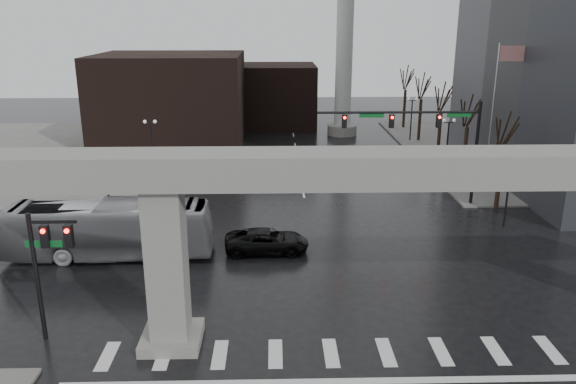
# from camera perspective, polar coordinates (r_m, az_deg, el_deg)

# --- Properties ---
(ground) EXTENTS (160.00, 160.00, 0.00)m
(ground) POSITION_cam_1_polar(r_m,az_deg,el_deg) (26.16, 4.15, -14.79)
(ground) COLOR black
(ground) RESTS_ON ground
(sidewalk_ne) EXTENTS (28.00, 36.00, 0.15)m
(sidewalk_ne) POSITION_cam_1_polar(r_m,az_deg,el_deg) (66.06, 24.09, 3.76)
(sidewalk_ne) COLOR slate
(sidewalk_ne) RESTS_ON ground
(sidewalk_nw) EXTENTS (28.00, 36.00, 0.15)m
(sidewalk_nw) POSITION_cam_1_polar(r_m,az_deg,el_deg) (64.15, -23.05, 3.52)
(sidewalk_nw) COLOR slate
(sidewalk_nw) RESTS_ON ground
(elevated_guideway) EXTENTS (48.00, 2.60, 8.70)m
(elevated_guideway) POSITION_cam_1_polar(r_m,az_deg,el_deg) (23.41, 7.60, -0.24)
(elevated_guideway) COLOR gray
(elevated_guideway) RESTS_ON ground
(building_far_left) EXTENTS (16.00, 14.00, 10.00)m
(building_far_left) POSITION_cam_1_polar(r_m,az_deg,el_deg) (65.68, -11.77, 9.22)
(building_far_left) COLOR black
(building_far_left) RESTS_ON ground
(building_far_mid) EXTENTS (10.00, 10.00, 8.00)m
(building_far_mid) POSITION_cam_1_polar(r_m,az_deg,el_deg) (74.69, -1.16, 9.75)
(building_far_mid) COLOR black
(building_far_mid) RESTS_ON ground
(smokestack) EXTENTS (3.60, 3.60, 30.00)m
(smokestack) POSITION_cam_1_polar(r_m,az_deg,el_deg) (68.54, 5.83, 16.82)
(smokestack) COLOR beige
(smokestack) RESTS_ON ground
(signal_mast_arm) EXTENTS (12.12, 0.43, 8.00)m
(signal_mast_arm) POSITION_cam_1_polar(r_m,az_deg,el_deg) (43.14, 13.95, 6.07)
(signal_mast_arm) COLOR black
(signal_mast_arm) RESTS_ON ground
(signal_left_pole) EXTENTS (2.30, 0.30, 6.00)m
(signal_left_pole) POSITION_cam_1_polar(r_m,az_deg,el_deg) (26.48, -23.32, -5.92)
(signal_left_pole) COLOR black
(signal_left_pole) RESTS_ON ground
(flagpole_assembly) EXTENTS (2.06, 0.12, 12.00)m
(flagpole_assembly) POSITION_cam_1_polar(r_m,az_deg,el_deg) (47.87, 20.49, 8.64)
(flagpole_assembly) COLOR silver
(flagpole_assembly) RESTS_ON ground
(lamp_right_0) EXTENTS (1.22, 0.32, 5.11)m
(lamp_right_0) POSITION_cam_1_polar(r_m,az_deg,el_deg) (40.73, 21.57, 1.29)
(lamp_right_0) COLOR black
(lamp_right_0) RESTS_ON ground
(lamp_right_1) EXTENTS (1.22, 0.32, 5.11)m
(lamp_right_1) POSITION_cam_1_polar(r_m,az_deg,el_deg) (53.52, 15.93, 5.46)
(lamp_right_1) COLOR black
(lamp_right_1) RESTS_ON ground
(lamp_right_2) EXTENTS (1.22, 0.32, 5.11)m
(lamp_right_2) POSITION_cam_1_polar(r_m,az_deg,el_deg) (66.79, 12.45, 7.98)
(lamp_right_2) COLOR black
(lamp_right_2) RESTS_ON ground
(lamp_left_0) EXTENTS (1.22, 0.32, 5.11)m
(lamp_left_0) POSITION_cam_1_polar(r_m,az_deg,el_deg) (39.12, -17.90, 1.05)
(lamp_left_0) COLOR black
(lamp_left_0) RESTS_ON ground
(lamp_left_1) EXTENTS (1.22, 0.32, 5.11)m
(lamp_left_1) POSITION_cam_1_polar(r_m,az_deg,el_deg) (52.30, -13.75, 5.37)
(lamp_left_1) COLOR black
(lamp_left_1) RESTS_ON ground
(lamp_left_2) EXTENTS (1.22, 0.32, 5.11)m
(lamp_left_2) POSITION_cam_1_polar(r_m,az_deg,el_deg) (65.82, -11.26, 7.92)
(lamp_left_2) COLOR black
(lamp_left_2) RESTS_ON ground
(tree_right_0) EXTENTS (1.09, 1.58, 7.50)m
(tree_right_0) POSITION_cam_1_polar(r_m,az_deg,el_deg) (44.87, 20.77, 1.88)
(tree_right_0) COLOR black
(tree_right_0) RESTS_ON ground
(tree_right_1) EXTENTS (1.09, 1.61, 7.67)m
(tree_right_1) POSITION_cam_1_polar(r_m,az_deg,el_deg) (52.12, 17.58, 4.31)
(tree_right_1) COLOR black
(tree_right_1) RESTS_ON ground
(tree_right_2) EXTENTS (1.10, 1.63, 7.85)m
(tree_right_2) POSITION_cam_1_polar(r_m,az_deg,el_deg) (59.56, 15.17, 6.13)
(tree_right_2) COLOR black
(tree_right_2) RESTS_ON ground
(tree_right_3) EXTENTS (1.11, 1.66, 8.02)m
(tree_right_3) POSITION_cam_1_polar(r_m,az_deg,el_deg) (67.14, 13.29, 7.54)
(tree_right_3) COLOR black
(tree_right_3) RESTS_ON ground
(tree_right_4) EXTENTS (1.12, 1.69, 8.19)m
(tree_right_4) POSITION_cam_1_polar(r_m,az_deg,el_deg) (74.80, 11.78, 8.66)
(tree_right_4) COLOR black
(tree_right_4) RESTS_ON ground
(pickup_truck) EXTENTS (5.19, 2.48, 1.43)m
(pickup_truck) POSITION_cam_1_polar(r_m,az_deg,el_deg) (34.69, -2.18, -4.99)
(pickup_truck) COLOR black
(pickup_truck) RESTS_ON ground
(city_bus) EXTENTS (12.42, 3.12, 3.44)m
(city_bus) POSITION_cam_1_polar(r_m,az_deg,el_deg) (35.35, -17.78, -3.65)
(city_bus) COLOR #A7A7AB
(city_bus) RESTS_ON ground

